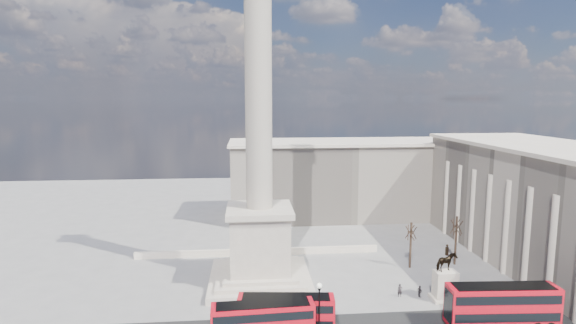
% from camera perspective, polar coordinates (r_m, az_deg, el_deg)
% --- Properties ---
extents(ground, '(180.00, 180.00, 0.00)m').
position_cam_1_polar(ground, '(61.09, -3.41, -16.78)').
color(ground, gray).
rests_on(ground, ground).
extents(nelsons_column, '(14.00, 14.00, 49.85)m').
position_cam_1_polar(nelsons_column, '(61.77, -3.65, -3.85)').
color(nelsons_column, beige).
rests_on(nelsons_column, ground).
extents(balustrade_wall, '(40.00, 0.60, 1.10)m').
position_cam_1_polar(balustrade_wall, '(75.72, -3.79, -11.32)').
color(balustrade_wall, beige).
rests_on(balustrade_wall, ground).
extents(building_east, '(19.00, 46.00, 18.60)m').
position_cam_1_polar(building_east, '(81.90, 29.70, -4.52)').
color(building_east, '#B5A794').
rests_on(building_east, ground).
extents(building_northeast, '(51.00, 17.00, 16.60)m').
position_cam_1_polar(building_northeast, '(99.34, 7.45, -2.06)').
color(building_northeast, '#B5A794').
rests_on(building_northeast, ground).
extents(red_bus_a, '(10.91, 3.04, 4.38)m').
position_cam_1_polar(red_bus_a, '(50.24, -3.11, -19.64)').
color(red_bus_a, red).
rests_on(red_bus_a, ground).
extents(red_bus_b, '(10.73, 3.44, 4.28)m').
position_cam_1_polar(red_bus_b, '(51.94, -0.18, -18.72)').
color(red_bus_b, red).
rests_on(red_bus_b, ground).
extents(red_bus_c, '(12.40, 3.52, 4.97)m').
position_cam_1_polar(red_bus_c, '(58.13, 25.60, -16.12)').
color(red_bus_c, red).
rests_on(red_bus_c, ground).
extents(victorian_lamp, '(0.55, 0.55, 6.39)m').
position_cam_1_polar(victorian_lamp, '(50.09, 3.98, -17.86)').
color(victorian_lamp, black).
rests_on(victorian_lamp, ground).
extents(equestrian_statue, '(3.49, 2.61, 7.39)m').
position_cam_1_polar(equestrian_statue, '(62.69, 19.36, -14.06)').
color(equestrian_statue, beige).
rests_on(equestrian_statue, ground).
extents(bare_tree_near, '(1.89, 1.89, 8.28)m').
position_cam_1_polar(bare_tree_near, '(69.47, 29.55, -9.00)').
color(bare_tree_near, '#332319').
rests_on(bare_tree_near, ground).
extents(bare_tree_mid, '(1.97, 1.97, 7.45)m').
position_cam_1_polar(bare_tree_mid, '(71.17, 15.37, -8.38)').
color(bare_tree_mid, '#332319').
rests_on(bare_tree_mid, ground).
extents(bare_tree_far, '(1.98, 1.98, 8.09)m').
position_cam_1_polar(bare_tree_far, '(74.49, 20.63, -7.47)').
color(bare_tree_far, '#332319').
rests_on(bare_tree_far, ground).
extents(pedestrian_walking, '(0.66, 0.46, 1.75)m').
position_cam_1_polar(pedestrian_walking, '(62.50, 14.02, -15.55)').
color(pedestrian_walking, '#2A2425').
rests_on(pedestrian_walking, ground).
extents(pedestrian_standing, '(0.94, 0.76, 1.82)m').
position_cam_1_polar(pedestrian_standing, '(67.20, 25.36, -14.35)').
color(pedestrian_standing, '#2A2425').
rests_on(pedestrian_standing, ground).
extents(pedestrian_crossing, '(0.63, 0.99, 1.57)m').
position_cam_1_polar(pedestrian_crossing, '(63.11, 16.38, -15.48)').
color(pedestrian_crossing, '#2A2425').
rests_on(pedestrian_crossing, ground).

